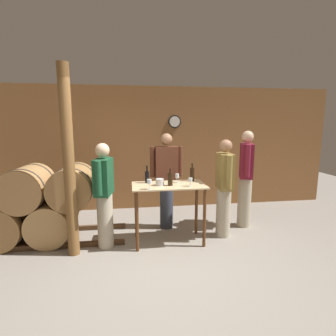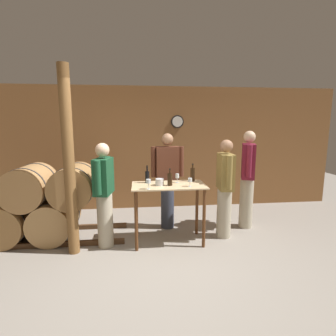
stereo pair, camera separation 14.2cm
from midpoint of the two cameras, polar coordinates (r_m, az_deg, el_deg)
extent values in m
plane|color=gray|center=(3.75, -1.59, -20.81)|extent=(14.00, 14.00, 0.00)
cube|color=brown|center=(5.86, -4.66, 4.22)|extent=(8.40, 0.05, 2.70)
cylinder|color=black|center=(5.86, 0.76, 10.07)|extent=(0.28, 0.03, 0.28)
cylinder|color=white|center=(5.85, 0.78, 10.07)|extent=(0.23, 0.01, 0.23)
cube|color=#4C331E|center=(4.71, -29.57, -14.93)|extent=(3.00, 0.06, 0.08)
cube|color=#4C331E|center=(5.29, -26.92, -12.02)|extent=(3.00, 0.06, 0.08)
cylinder|color=#9E7242|center=(5.03, -32.22, -10.05)|extent=(0.67, 0.84, 0.67)
cylinder|color=#38383D|center=(4.81, -33.44, -11.01)|extent=(0.68, 0.03, 0.68)
cylinder|color=#38383D|center=(5.25, -31.11, -9.16)|extent=(0.68, 0.03, 0.68)
cylinder|color=tan|center=(4.79, -24.46, -10.35)|extent=(0.67, 0.84, 0.67)
cylinder|color=#38383D|center=(4.56, -25.34, -11.41)|extent=(0.68, 0.03, 0.68)
cylinder|color=#38383D|center=(5.02, -23.67, -9.39)|extent=(0.68, 0.03, 0.68)
cylinder|color=#AD7F4C|center=(4.75, -28.99, -3.73)|extent=(0.67, 0.84, 0.67)
cylinder|color=#38383D|center=(4.52, -30.10, -4.45)|extent=(0.68, 0.03, 0.68)
cylinder|color=#38383D|center=(4.98, -27.98, -3.07)|extent=(0.68, 0.03, 0.68)
cylinder|color=#9E7242|center=(4.55, -20.74, -3.68)|extent=(0.67, 0.84, 0.67)
cylinder|color=#38383D|center=(4.31, -21.44, -4.44)|extent=(0.68, 0.03, 0.68)
cylinder|color=#38383D|center=(4.79, -20.10, -2.99)|extent=(0.68, 0.03, 0.68)
cube|color=#D1B284|center=(4.13, -0.79, -3.80)|extent=(1.15, 0.62, 0.02)
cylinder|color=#593319|center=(3.99, -7.81, -11.50)|extent=(0.05, 0.05, 0.93)
cylinder|color=#593319|center=(4.13, 6.95, -10.77)|extent=(0.05, 0.05, 0.93)
cylinder|color=#593319|center=(4.47, -7.88, -9.19)|extent=(0.05, 0.05, 0.93)
cylinder|color=#593319|center=(4.58, 5.30, -8.63)|extent=(0.05, 0.05, 0.93)
cylinder|color=brown|center=(3.93, -21.76, 0.89)|extent=(0.16, 0.16, 2.70)
cylinder|color=black|center=(4.25, -5.53, -2.00)|extent=(0.07, 0.07, 0.19)
cylinder|color=black|center=(4.23, -5.56, -0.11)|extent=(0.02, 0.02, 0.10)
cylinder|color=black|center=(4.22, -5.57, 0.40)|extent=(0.03, 0.03, 0.02)
cylinder|color=black|center=(4.05, -0.52, -2.50)|extent=(0.08, 0.08, 0.19)
cylinder|color=black|center=(4.02, -0.53, -0.62)|extent=(0.02, 0.02, 0.08)
cylinder|color=black|center=(4.02, -0.53, -0.23)|extent=(0.03, 0.03, 0.02)
cylinder|color=black|center=(4.39, 4.35, -1.39)|extent=(0.07, 0.07, 0.22)
cylinder|color=black|center=(4.37, 4.37, 0.51)|extent=(0.02, 0.02, 0.07)
cylinder|color=black|center=(4.36, 4.38, 0.86)|extent=(0.03, 0.03, 0.02)
cylinder|color=silver|center=(3.85, -5.14, -4.61)|extent=(0.06, 0.06, 0.00)
cylinder|color=silver|center=(3.84, -5.15, -3.97)|extent=(0.01, 0.01, 0.09)
cylinder|color=silver|center=(3.83, -5.16, -2.91)|extent=(0.07, 0.07, 0.06)
cylinder|color=silver|center=(4.27, 1.04, -3.17)|extent=(0.06, 0.06, 0.00)
cylinder|color=silver|center=(4.26, 1.04, -2.66)|extent=(0.01, 0.01, 0.07)
cylinder|color=silver|center=(4.25, 1.05, -1.71)|extent=(0.06, 0.06, 0.07)
cylinder|color=silver|center=(4.03, 3.87, -3.97)|extent=(0.06, 0.06, 0.00)
cylinder|color=silver|center=(4.02, 3.87, -3.46)|extent=(0.01, 0.01, 0.07)
cylinder|color=silver|center=(4.01, 3.88, -2.58)|extent=(0.06, 0.06, 0.06)
cylinder|color=silver|center=(4.07, -2.79, -3.09)|extent=(0.13, 0.13, 0.10)
cylinder|color=#B7AD93|center=(4.23, -14.45, -11.12)|extent=(0.24, 0.24, 0.85)
cube|color=#194C2D|center=(4.04, -14.86, -1.86)|extent=(0.29, 0.43, 0.54)
sphere|color=beige|center=(3.98, -15.11, 3.75)|extent=(0.21, 0.21, 0.21)
cylinder|color=#194C2D|center=(3.80, -15.94, -2.20)|extent=(0.09, 0.09, 0.49)
cylinder|color=#194C2D|center=(4.27, -13.93, -0.84)|extent=(0.09, 0.09, 0.49)
cylinder|color=#B7AD93|center=(5.09, 15.50, -7.14)|extent=(0.24, 0.24, 0.93)
cube|color=maroon|center=(4.92, 15.91, 1.51)|extent=(0.34, 0.45, 0.62)
sphere|color=beige|center=(4.88, 16.14, 6.57)|extent=(0.21, 0.21, 0.21)
cylinder|color=maroon|center=(5.17, 15.73, 2.24)|extent=(0.09, 0.09, 0.56)
cylinder|color=maroon|center=(4.67, 16.14, 1.47)|extent=(0.09, 0.09, 0.56)
cylinder|color=#333847|center=(4.84, -1.18, -7.78)|extent=(0.24, 0.24, 0.90)
cube|color=#592D1E|center=(4.67, -1.21, 1.03)|extent=(0.40, 0.22, 0.60)
sphere|color=#9E7051|center=(4.63, -1.23, 6.25)|extent=(0.21, 0.21, 0.21)
cylinder|color=#592D1E|center=(4.71, 1.81, 1.46)|extent=(0.09, 0.09, 0.54)
cylinder|color=#592D1E|center=(4.65, -4.27, 1.33)|extent=(0.09, 0.09, 0.54)
cylinder|color=#B7AD93|center=(4.58, 11.07, -9.48)|extent=(0.24, 0.24, 0.83)
cube|color=olive|center=(4.40, 11.37, -0.72)|extent=(0.25, 0.42, 0.59)
sphere|color=#9E7051|center=(4.35, 11.55, 4.72)|extent=(0.21, 0.21, 0.21)
cylinder|color=olive|center=(4.63, 10.61, 0.19)|extent=(0.09, 0.09, 0.53)
cylinder|color=olive|center=(4.16, 12.25, -0.94)|extent=(0.09, 0.09, 0.53)
camera|label=1|loc=(0.07, -90.98, -0.17)|focal=28.00mm
camera|label=2|loc=(0.07, 89.02, 0.17)|focal=28.00mm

